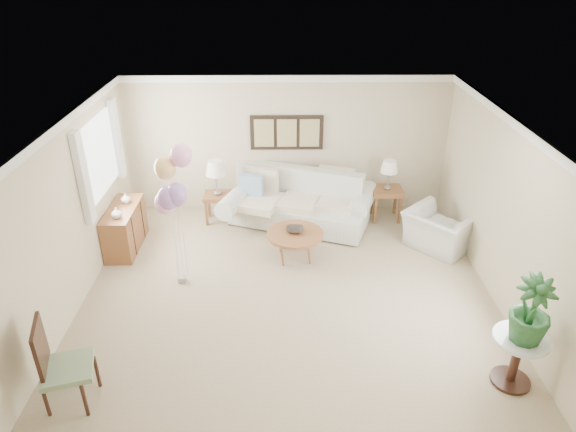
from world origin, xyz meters
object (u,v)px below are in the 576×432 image
object	(u,v)px
coffee_table	(295,235)
accent_chair	(59,363)
sofa	(299,204)
armchair	(439,230)
balloon_cluster	(171,184)

from	to	relation	value
coffee_table	accent_chair	distance (m)	4.01
sofa	armchair	bearing A→B (deg)	-21.56
accent_chair	sofa	bearing A→B (deg)	56.90
coffee_table	balloon_cluster	xyz separation A→B (m)	(-1.75, -0.69, 1.22)
balloon_cluster	sofa	bearing A→B (deg)	45.82
sofa	balloon_cluster	size ratio (longest dim) A/B	1.36
sofa	accent_chair	size ratio (longest dim) A/B	2.79
coffee_table	accent_chair	xyz separation A→B (m)	(-2.65, -3.01, 0.13)
armchair	sofa	bearing A→B (deg)	25.23
accent_chair	coffee_table	bearing A→B (deg)	48.66
coffee_table	accent_chair	size ratio (longest dim) A/B	0.86
coffee_table	balloon_cluster	distance (m)	2.24
armchair	balloon_cluster	distance (m)	4.51
accent_chair	armchair	bearing A→B (deg)	33.00
sofa	armchair	world-z (taller)	sofa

